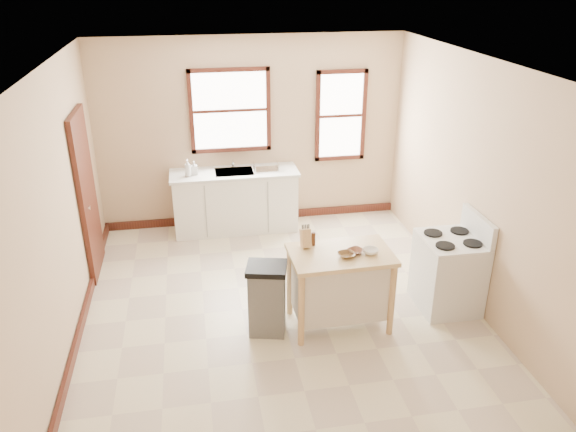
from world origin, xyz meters
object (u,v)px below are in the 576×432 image
(bowl_a, at_px, (346,255))
(gas_stove, at_px, (449,263))
(bowl_c, at_px, (370,251))
(soap_bottle_b, at_px, (194,168))
(soap_bottle_a, at_px, (188,168))
(kitchen_island, at_px, (339,289))
(dish_rack, at_px, (266,167))
(pepper_grinder, at_px, (313,239))
(bowl_b, at_px, (356,251))
(knife_block, at_px, (306,239))
(trash_bin, at_px, (267,299))

(bowl_a, distance_m, gas_stove, 1.35)
(bowl_c, bearing_deg, soap_bottle_b, 123.10)
(soap_bottle_a, height_order, kitchen_island, soap_bottle_a)
(dish_rack, distance_m, pepper_grinder, 2.41)
(soap_bottle_a, xyz_separation_m, bowl_c, (1.85, -2.64, -0.13))
(soap_bottle_a, xyz_separation_m, pepper_grinder, (1.30, -2.35, -0.08))
(soap_bottle_b, relative_size, gas_stove, 0.17)
(soap_bottle_b, height_order, pepper_grinder, soap_bottle_b)
(kitchen_island, xyz_separation_m, bowl_c, (0.30, -0.07, 0.47))
(bowl_b, bearing_deg, gas_stove, 7.64)
(dish_rack, xyz_separation_m, kitchen_island, (0.43, -2.63, -0.52))
(pepper_grinder, bearing_deg, bowl_a, -48.73)
(soap_bottle_a, bearing_deg, pepper_grinder, -46.70)
(soap_bottle_b, xyz_separation_m, knife_block, (1.12, -2.44, -0.03))
(knife_block, relative_size, bowl_c, 1.20)
(dish_rack, height_order, trash_bin, dish_rack)
(soap_bottle_b, bearing_deg, bowl_a, -62.63)
(dish_rack, relative_size, gas_stove, 0.32)
(dish_rack, bearing_deg, knife_block, -101.50)
(soap_bottle_b, height_order, bowl_c, soap_bottle_b)
(pepper_grinder, bearing_deg, gas_stove, -3.54)
(soap_bottle_b, xyz_separation_m, kitchen_island, (1.46, -2.64, -0.57))
(pepper_grinder, bearing_deg, bowl_c, -28.21)
(soap_bottle_b, bearing_deg, dish_rack, -1.47)
(trash_bin, bearing_deg, bowl_c, 10.15)
(soap_bottle_b, height_order, trash_bin, soap_bottle_b)
(knife_block, relative_size, trash_bin, 0.25)
(dish_rack, height_order, knife_block, knife_block)
(bowl_b, distance_m, gas_stove, 1.23)
(bowl_a, relative_size, gas_stove, 0.15)
(soap_bottle_a, bearing_deg, knife_block, -48.75)
(bowl_a, bearing_deg, soap_bottle_b, 118.68)
(soap_bottle_b, bearing_deg, kitchen_island, -62.28)
(bowl_a, xyz_separation_m, trash_bin, (-0.83, 0.09, -0.50))
(soap_bottle_b, bearing_deg, bowl_c, -58.21)
(soap_bottle_a, relative_size, soap_bottle_b, 1.27)
(kitchen_island, height_order, bowl_b, bowl_b)
(dish_rack, distance_m, knife_block, 2.44)
(soap_bottle_a, distance_m, trash_bin, 2.76)
(bowl_c, bearing_deg, dish_rack, 105.12)
(bowl_a, bearing_deg, bowl_c, 5.44)
(soap_bottle_b, relative_size, pepper_grinder, 1.30)
(soap_bottle_b, height_order, bowl_b, soap_bottle_b)
(soap_bottle_a, height_order, soap_bottle_b, soap_bottle_a)
(soap_bottle_a, relative_size, knife_block, 1.23)
(soap_bottle_b, xyz_separation_m, bowl_b, (1.61, -2.67, -0.11))
(trash_bin, bearing_deg, dish_rack, 95.44)
(gas_stove, bearing_deg, dish_rack, 124.98)
(bowl_b, xyz_separation_m, gas_stove, (1.17, 0.16, -0.34))
(pepper_grinder, xyz_separation_m, trash_bin, (-0.55, -0.23, -0.56))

